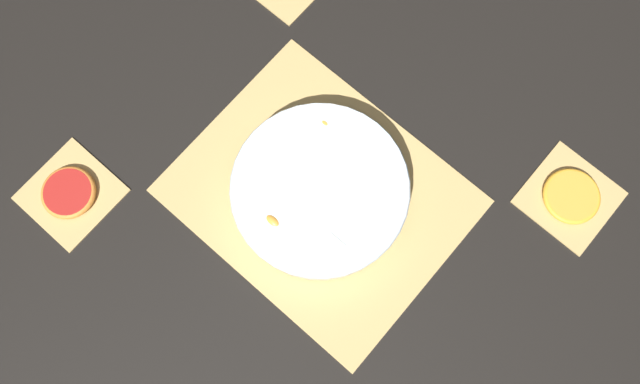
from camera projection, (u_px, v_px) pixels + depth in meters
ground_plane at (320, 196)px, 1.02m from camera, size 6.00×6.00×0.00m
bamboo_mat_center at (320, 196)px, 1.02m from camera, size 0.44×0.36×0.01m
coaster_mat_near_left at (71, 194)px, 1.02m from camera, size 0.14×0.14×0.01m
coaster_mat_far_right at (570, 197)px, 1.02m from camera, size 0.14×0.14×0.01m
fruit_salad_bowl at (320, 191)px, 0.99m from camera, size 0.28×0.28×0.06m
orange_slice_whole at (572, 196)px, 1.01m from camera, size 0.09×0.09×0.01m
grapefruit_slice at (69, 193)px, 1.01m from camera, size 0.09×0.09×0.01m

